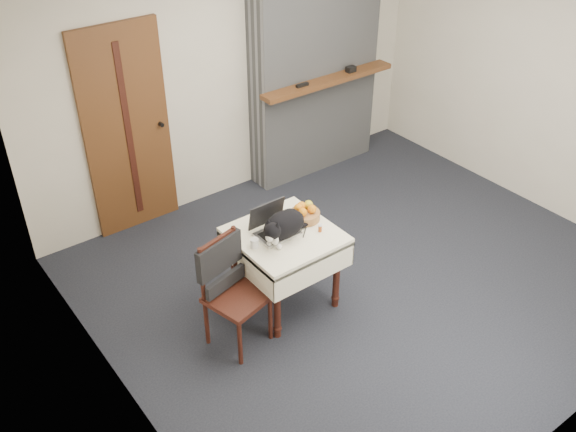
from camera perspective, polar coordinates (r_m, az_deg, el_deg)
name	(u,v)px	position (r m, az deg, el deg)	size (l,w,h in m)	color
ground	(364,276)	(5.78, 6.74, -5.28)	(4.50, 4.50, 0.00)	black
room_shell	(338,72)	(5.18, 4.49, 12.68)	(4.52, 4.01, 2.61)	beige
door	(127,132)	(6.10, -14.09, 7.28)	(0.82, 0.10, 2.00)	brown
chimney	(315,56)	(6.88, 2.40, 14.04)	(1.62, 0.48, 2.60)	gray
side_table	(285,245)	(5.12, -0.28, -2.57)	(0.78, 0.78, 0.70)	#3D1810
laptop	(273,225)	(5.04, -1.37, -0.84)	(0.33, 0.28, 0.24)	#B7B7BC
cat	(285,225)	(4.95, -0.30, -0.77)	(0.55, 0.35, 0.26)	black
cream_jar	(254,243)	(4.89, -3.00, -2.42)	(0.07, 0.07, 0.07)	white
pill_bottle	(320,228)	(5.06, 2.87, -1.05)	(0.03, 0.03, 0.07)	#994012
fruit_basket	(305,213)	(5.19, 1.51, 0.26)	(0.24, 0.24, 0.14)	#B06F47
desk_clutter	(302,226)	(5.13, 1.23, -0.90)	(0.13, 0.02, 0.01)	black
chair	(227,277)	(4.82, -5.42, -5.46)	(0.50, 0.49, 0.92)	#3D1810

